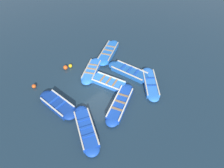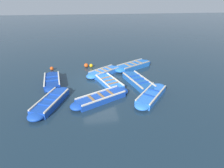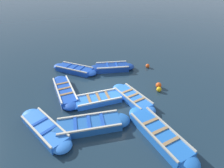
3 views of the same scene
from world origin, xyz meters
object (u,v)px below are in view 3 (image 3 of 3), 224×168
(boat_end_of_row, at_px, (132,98))
(boat_alongside, at_px, (45,129))
(buoy_yellow_far, at_px, (159,89))
(boat_centre, at_px, (89,125))
(buoy_orange_near, at_px, (159,85))
(boat_near_quay, at_px, (98,99))
(boat_drifting, at_px, (75,69))
(boat_mid_row, at_px, (65,91))
(buoy_white_drifting, at_px, (148,66))
(boat_bow_out, at_px, (112,67))
(boat_far_corner, at_px, (159,134))

(boat_end_of_row, relative_size, boat_alongside, 1.00)
(buoy_yellow_far, bearing_deg, boat_centre, -141.39)
(buoy_orange_near, bearing_deg, boat_alongside, -147.52)
(boat_alongside, xyz_separation_m, buoy_yellow_far, (5.75, 3.27, -0.01))
(boat_near_quay, xyz_separation_m, boat_drifting, (-2.03, 3.57, 0.03))
(boat_mid_row, relative_size, boat_drifting, 1.05)
(buoy_orange_near, height_order, buoy_white_drifting, buoy_orange_near)
(boat_drifting, bearing_deg, buoy_yellow_far, -24.32)
(boat_alongside, relative_size, boat_near_quay, 0.91)
(buoy_orange_near, bearing_deg, boat_centre, -138.17)
(boat_end_of_row, height_order, boat_drifting, boat_drifting)
(boat_centre, xyz_separation_m, boat_near_quay, (0.25, 1.98, -0.03))
(boat_alongside, distance_m, buoy_orange_near, 6.89)
(boat_bow_out, xyz_separation_m, buoy_orange_near, (2.92, -2.41, -0.02))
(boat_centre, bearing_deg, buoy_yellow_far, 38.61)
(boat_end_of_row, relative_size, buoy_white_drifting, 10.55)
(boat_near_quay, bearing_deg, boat_alongside, -134.72)
(boat_mid_row, xyz_separation_m, buoy_orange_near, (5.66, 0.71, 0.00))
(buoy_yellow_far, distance_m, buoy_white_drifting, 3.26)
(boat_near_quay, relative_size, buoy_yellow_far, 11.51)
(boat_end_of_row, xyz_separation_m, boat_alongside, (-4.08, -2.34, -0.01))
(boat_alongside, distance_m, boat_drifting, 5.80)
(boat_alongside, relative_size, buoy_white_drifting, 10.57)
(boat_far_corner, bearing_deg, boat_end_of_row, 109.05)
(buoy_orange_near, distance_m, buoy_yellow_far, 0.43)
(boat_far_corner, height_order, boat_drifting, boat_far_corner)
(boat_far_corner, bearing_deg, buoy_yellow_far, 77.91)
(boat_centre, xyz_separation_m, buoy_orange_near, (3.87, 3.46, -0.00))
(boat_bow_out, height_order, buoy_yellow_far, boat_bow_out)
(boat_near_quay, bearing_deg, buoy_orange_near, 22.26)
(boat_mid_row, bearing_deg, buoy_orange_near, 7.18)
(boat_mid_row, bearing_deg, boat_bow_out, 48.69)
(boat_centre, distance_m, boat_drifting, 5.83)
(boat_far_corner, bearing_deg, boat_centre, 170.35)
(boat_near_quay, distance_m, boat_bow_out, 3.95)
(boat_bow_out, relative_size, buoy_white_drifting, 11.35)
(boat_far_corner, relative_size, boat_drifting, 1.07)
(boat_end_of_row, height_order, buoy_orange_near, boat_end_of_row)
(boat_alongside, xyz_separation_m, buoy_white_drifting, (5.58, 6.53, -0.01))
(boat_mid_row, distance_m, boat_drifting, 2.81)
(boat_bow_out, bearing_deg, boat_drifting, -173.43)
(boat_far_corner, distance_m, buoy_white_drifting, 6.83)
(boat_alongside, height_order, boat_far_corner, boat_far_corner)
(boat_centre, xyz_separation_m, boat_drifting, (-1.77, 5.56, -0.00))
(boat_bow_out, bearing_deg, boat_far_corner, -71.85)
(boat_far_corner, height_order, buoy_white_drifting, boat_far_corner)
(boat_end_of_row, bearing_deg, boat_centre, -135.40)
(boat_far_corner, relative_size, boat_bow_out, 1.13)
(boat_end_of_row, relative_size, boat_far_corner, 0.82)
(boat_far_corner, height_order, boat_bow_out, boat_far_corner)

